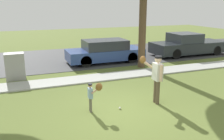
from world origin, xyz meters
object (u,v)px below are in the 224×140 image
at_px(utility_cabinet, 15,66).
at_px(parked_wagon_blue, 105,51).
at_px(person_child, 93,93).
at_px(baseball, 120,108).
at_px(person_adult, 156,74).
at_px(parked_pickup_dark, 188,45).

relative_size(utility_cabinet, parked_wagon_blue, 0.27).
relative_size(person_child, baseball, 13.41).
bearing_deg(utility_cabinet, baseball, -56.46).
xyz_separation_m(baseball, parked_wagon_blue, (1.82, 6.60, 0.62)).
distance_m(person_adult, baseball, 1.70).
bearing_deg(utility_cabinet, parked_wagon_blue, 19.85).
bearing_deg(parked_wagon_blue, parked_pickup_dark, 0.62).
bearing_deg(parked_wagon_blue, utility_cabinet, -160.15).
bearing_deg(baseball, parked_pickup_dark, 40.48).
height_order(person_adult, person_child, person_adult).
height_order(baseball, utility_cabinet, utility_cabinet).
distance_m(baseball, parked_pickup_dark, 10.28).
distance_m(person_adult, person_child, 2.28).
height_order(baseball, parked_pickup_dark, parked_pickup_dark).
height_order(person_adult, parked_pickup_dark, person_adult).
bearing_deg(person_child, utility_cabinet, 119.48).
bearing_deg(person_adult, parked_pickup_dark, -130.90).
xyz_separation_m(person_adult, parked_wagon_blue, (0.46, 6.55, -0.40)).
relative_size(baseball, parked_wagon_blue, 0.02).
xyz_separation_m(person_adult, baseball, (-1.36, -0.04, -1.02)).
xyz_separation_m(person_child, parked_wagon_blue, (2.70, 6.48, 0.01)).
bearing_deg(parked_pickup_dark, person_child, -143.01).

